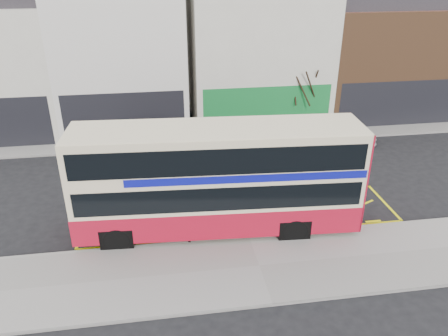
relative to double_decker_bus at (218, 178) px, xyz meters
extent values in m
plane|color=black|center=(1.13, -0.60, -2.43)|extent=(120.00, 120.00, 0.00)
cube|color=gray|center=(1.13, -2.90, -2.36)|extent=(40.00, 4.00, 0.15)
cube|color=gray|center=(1.13, -0.97, -2.36)|extent=(40.00, 0.15, 0.15)
cube|color=gray|center=(1.13, 10.40, -2.36)|extent=(50.00, 3.00, 0.15)
cube|color=silver|center=(-4.37, 14.40, 2.07)|extent=(8.00, 8.00, 9.00)
cube|color=black|center=(-4.37, 10.42, -0.83)|extent=(7.36, 0.06, 3.20)
cube|color=black|center=(-4.37, 10.44, -1.03)|extent=(5.60, 0.04, 2.00)
cube|color=silver|center=(4.63, 14.40, 1.82)|extent=(9.00, 8.00, 8.50)
cube|color=#147531|center=(4.63, 10.42, -0.83)|extent=(8.28, 0.06, 3.20)
cube|color=black|center=(4.63, 10.44, -1.03)|extent=(6.30, 0.04, 2.00)
cube|color=brown|center=(13.63, 14.40, 1.32)|extent=(9.00, 8.00, 7.50)
cube|color=black|center=(13.63, 10.42, -0.83)|extent=(8.28, 0.06, 3.20)
cube|color=black|center=(13.63, 10.44, -1.03)|extent=(6.30, 0.04, 2.00)
cube|color=beige|center=(-0.04, 0.00, 0.06)|extent=(11.69, 3.32, 4.25)
cube|color=#AA0D25|center=(-0.04, 0.00, -1.49)|extent=(11.73, 3.37, 1.16)
cube|color=#AA0D25|center=(5.71, -0.35, 0.06)|extent=(0.22, 2.66, 4.25)
cube|color=black|center=(-0.04, 0.00, -0.23)|extent=(11.23, 3.36, 1.00)
cube|color=black|center=(-0.04, 0.00, 1.35)|extent=(11.23, 3.36, 1.05)
cube|color=#0D1198|center=(1.01, -0.06, 0.61)|extent=(9.39, 3.23, 0.32)
cube|color=black|center=(-5.78, 0.35, -0.49)|extent=(0.21, 2.41, 1.68)
cube|color=black|center=(-5.78, 0.35, 1.35)|extent=(0.21, 2.41, 1.05)
cube|color=black|center=(-5.77, 0.35, 0.51)|extent=(0.16, 1.84, 0.37)
cube|color=beige|center=(-0.04, 0.00, 2.13)|extent=(11.68, 3.22, 0.13)
cylinder|color=black|center=(-4.20, -0.94, -1.91)|extent=(1.07, 0.36, 1.05)
cylinder|color=black|center=(-4.05, 1.44, -1.91)|extent=(1.07, 0.36, 1.05)
cylinder|color=black|center=(2.93, -1.37, -1.91)|extent=(1.07, 0.36, 1.05)
cylinder|color=black|center=(3.07, 1.01, -1.91)|extent=(1.07, 0.36, 1.05)
cube|color=black|center=(-1.34, -1.00, -0.73)|extent=(0.12, 0.12, 3.12)
cube|color=white|center=(-1.03, -1.04, 0.52)|extent=(0.56, 0.11, 0.46)
cube|color=white|center=(-1.33, -0.94, -0.31)|extent=(0.36, 0.08, 0.52)
imported|color=#B9BABF|center=(-4.93, 8.66, -1.78)|extent=(3.87, 1.67, 1.30)
imported|color=#383A3E|center=(-2.00, 9.02, -1.67)|extent=(4.88, 2.43, 1.54)
imported|color=white|center=(8.56, 8.01, -1.73)|extent=(4.94, 2.26, 1.40)
cylinder|color=#2D2114|center=(7.06, 10.78, -1.45)|extent=(0.24, 0.24, 1.97)
camera|label=1|loc=(-2.15, -15.63, 8.19)|focal=35.00mm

